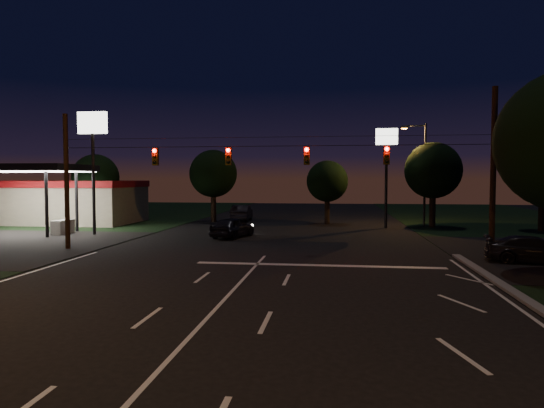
% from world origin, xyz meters
% --- Properties ---
extents(ground, '(140.00, 140.00, 0.00)m').
position_xyz_m(ground, '(0.00, 0.00, 0.00)').
color(ground, black).
rests_on(ground, ground).
extents(stop_bar, '(12.00, 0.50, 0.01)m').
position_xyz_m(stop_bar, '(3.00, 11.50, 0.01)').
color(stop_bar, silver).
rests_on(stop_bar, ground).
extents(utility_pole_right, '(0.30, 0.30, 9.00)m').
position_xyz_m(utility_pole_right, '(12.00, 15.00, 0.00)').
color(utility_pole_right, black).
rests_on(utility_pole_right, ground).
extents(utility_pole_left, '(0.28, 0.28, 8.00)m').
position_xyz_m(utility_pole_left, '(-12.00, 15.00, 0.00)').
color(utility_pole_left, black).
rests_on(utility_pole_left, ground).
extents(signal_span, '(24.00, 0.40, 1.56)m').
position_xyz_m(signal_span, '(-0.00, 14.96, 5.50)').
color(signal_span, black).
rests_on(signal_span, ground).
extents(gas_station, '(14.20, 16.10, 5.25)m').
position_xyz_m(gas_station, '(-21.86, 30.39, 2.38)').
color(gas_station, gray).
rests_on(gas_station, ground).
extents(pole_sign_left_near, '(2.20, 0.30, 9.10)m').
position_xyz_m(pole_sign_left_near, '(-14.00, 22.00, 6.98)').
color(pole_sign_left_near, black).
rests_on(pole_sign_left_near, ground).
extents(pole_sign_right, '(1.80, 0.30, 8.40)m').
position_xyz_m(pole_sign_right, '(8.00, 30.00, 6.24)').
color(pole_sign_right, black).
rests_on(pole_sign_right, ground).
extents(street_light_right_far, '(2.20, 0.35, 9.00)m').
position_xyz_m(street_light_right_far, '(11.24, 32.00, 5.24)').
color(street_light_right_far, black).
rests_on(street_light_right_far, ground).
extents(tree_far_a, '(4.20, 4.20, 6.42)m').
position_xyz_m(tree_far_a, '(-17.98, 30.12, 4.26)').
color(tree_far_a, black).
rests_on(tree_far_a, ground).
extents(tree_far_b, '(4.60, 4.60, 6.98)m').
position_xyz_m(tree_far_b, '(-7.98, 34.13, 4.61)').
color(tree_far_b, black).
rests_on(tree_far_b, ground).
extents(tree_far_c, '(3.80, 3.80, 5.86)m').
position_xyz_m(tree_far_c, '(3.02, 33.10, 3.90)').
color(tree_far_c, black).
rests_on(tree_far_c, ground).
extents(tree_far_d, '(4.80, 4.80, 7.30)m').
position_xyz_m(tree_far_d, '(12.02, 31.13, 4.83)').
color(tree_far_d, black).
rests_on(tree_far_d, ground).
extents(tree_far_e, '(4.00, 4.00, 6.18)m').
position_xyz_m(tree_far_e, '(20.02, 29.11, 4.11)').
color(tree_far_e, black).
rests_on(tree_far_e, ground).
extents(car_oncoming_a, '(2.83, 4.62, 1.47)m').
position_xyz_m(car_oncoming_a, '(-3.49, 21.86, 0.73)').
color(car_oncoming_a, black).
rests_on(car_oncoming_a, ground).
extents(car_oncoming_b, '(1.90, 4.85, 1.57)m').
position_xyz_m(car_oncoming_b, '(-5.49, 35.42, 0.79)').
color(car_oncoming_b, black).
rests_on(car_oncoming_b, ground).
extents(car_cross, '(4.89, 2.75, 1.34)m').
position_xyz_m(car_cross, '(13.57, 13.43, 0.67)').
color(car_cross, black).
rests_on(car_cross, ground).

